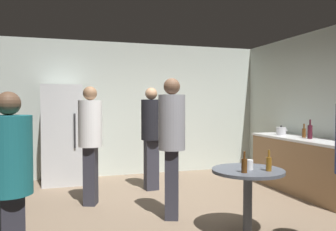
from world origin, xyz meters
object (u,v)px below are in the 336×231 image
(foreground_table, at_px, (248,179))
(person_in_gray_shirt, at_px, (172,136))
(refrigerator, at_px, (62,134))
(kettle, at_px, (281,131))
(wine_bottle_on_counter, at_px, (310,131))
(person_in_black_shirt, at_px, (151,130))
(plastic_cup_white, at_px, (249,165))
(person_in_white_shirt, at_px, (90,136))
(person_in_teal_shirt, at_px, (10,176))
(beer_bottle_on_counter, at_px, (304,133))
(beer_bottle_brown, at_px, (244,165))
(beer_bottle_amber, at_px, (269,163))

(foreground_table, height_order, person_in_gray_shirt, person_in_gray_shirt)
(refrigerator, xyz_separation_m, kettle, (3.74, -1.29, 0.07))
(wine_bottle_on_counter, xyz_separation_m, person_in_black_shirt, (-2.35, 1.05, -0.00))
(plastic_cup_white, height_order, person_in_white_shirt, person_in_white_shirt)
(person_in_teal_shirt, bearing_deg, foreground_table, -7.11)
(refrigerator, distance_m, person_in_black_shirt, 1.72)
(beer_bottle_on_counter, relative_size, beer_bottle_brown, 1.00)
(refrigerator, distance_m, person_in_white_shirt, 1.53)
(person_in_white_shirt, relative_size, person_in_teal_shirt, 1.10)
(refrigerator, distance_m, plastic_cup_white, 3.74)
(refrigerator, height_order, beer_bottle_amber, refrigerator)
(beer_bottle_amber, distance_m, plastic_cup_white, 0.21)
(person_in_black_shirt, bearing_deg, beer_bottle_on_counter, 64.15)
(person_in_gray_shirt, bearing_deg, person_in_black_shirt, 105.62)
(refrigerator, xyz_separation_m, person_in_black_shirt, (1.44, -0.92, 0.12))
(wine_bottle_on_counter, height_order, person_in_teal_shirt, person_in_teal_shirt)
(beer_bottle_brown, xyz_separation_m, person_in_gray_shirt, (-0.52, 0.90, 0.23))
(beer_bottle_amber, bearing_deg, person_in_white_shirt, 134.13)
(beer_bottle_brown, bearing_deg, refrigerator, 119.34)
(person_in_teal_shirt, bearing_deg, beer_bottle_brown, -10.17)
(beer_bottle_on_counter, relative_size, person_in_teal_shirt, 0.15)
(foreground_table, height_order, beer_bottle_amber, beer_bottle_amber)
(beer_bottle_brown, xyz_separation_m, person_in_teal_shirt, (-2.23, -0.33, 0.09))
(refrigerator, relative_size, person_in_black_shirt, 1.04)
(foreground_table, xyz_separation_m, person_in_teal_shirt, (-2.36, -0.48, 0.28))
(wine_bottle_on_counter, bearing_deg, person_in_black_shirt, 155.87)
(wine_bottle_on_counter, bearing_deg, beer_bottle_on_counter, 76.73)
(plastic_cup_white, bearing_deg, beer_bottle_amber, -38.08)
(kettle, bearing_deg, refrigerator, 160.98)
(kettle, relative_size, person_in_white_shirt, 0.14)
(person_in_white_shirt, bearing_deg, wine_bottle_on_counter, 11.29)
(refrigerator, relative_size, beer_bottle_brown, 7.83)
(beer_bottle_on_counter, height_order, beer_bottle_brown, beer_bottle_on_counter)
(beer_bottle_on_counter, bearing_deg, person_in_black_shirt, 160.43)
(beer_bottle_on_counter, bearing_deg, wine_bottle_on_counter, -103.27)
(beer_bottle_on_counter, height_order, plastic_cup_white, beer_bottle_on_counter)
(person_in_black_shirt, distance_m, person_in_white_shirt, 1.18)
(foreground_table, relative_size, beer_bottle_brown, 3.48)
(person_in_gray_shirt, height_order, person_in_white_shirt, person_in_gray_shirt)
(beer_bottle_amber, bearing_deg, kettle, 51.39)
(beer_bottle_brown, distance_m, person_in_gray_shirt, 1.07)
(beer_bottle_amber, bearing_deg, beer_bottle_on_counter, 41.89)
(kettle, distance_m, plastic_cup_white, 2.57)
(person_in_white_shirt, bearing_deg, person_in_black_shirt, 47.40)
(beer_bottle_on_counter, bearing_deg, person_in_white_shirt, 175.01)
(refrigerator, height_order, kettle, refrigerator)
(wine_bottle_on_counter, distance_m, person_in_teal_shirt, 4.48)
(kettle, bearing_deg, beer_bottle_brown, -133.48)
(beer_bottle_amber, bearing_deg, beer_bottle_brown, -179.76)
(beer_bottle_on_counter, height_order, person_in_teal_shirt, person_in_teal_shirt)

